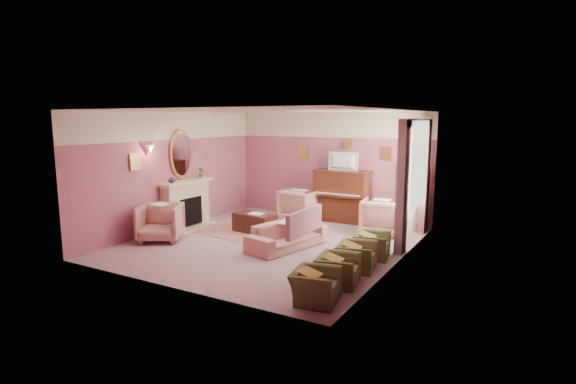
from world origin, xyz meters
The scene contains 48 objects.
floor centered at (0.00, 0.00, 0.00)m, with size 5.50×6.00×0.01m, color gray.
ceiling centered at (0.00, 0.00, 2.80)m, with size 5.50×6.00×0.01m, color beige.
wall_back centered at (0.00, 3.00, 1.40)m, with size 5.50×0.02×2.80m, color #7F485F.
wall_front centered at (0.00, -3.00, 1.40)m, with size 5.50×0.02×2.80m, color #7F485F.
wall_left centered at (-2.75, 0.00, 1.40)m, with size 0.02×6.00×2.80m, color #7F485F.
wall_right centered at (2.75, 0.00, 1.40)m, with size 0.02×6.00×2.80m, color #7F485F.
picture_rail_band centered at (0.00, 2.99, 2.47)m, with size 5.50×0.01×0.65m, color beige.
stripe_panel centered at (2.73, 1.30, 1.07)m, with size 0.01×3.00×2.15m, color #9CA692.
fireplace_surround centered at (-2.59, 0.20, 0.55)m, with size 0.30×1.40×1.10m, color #C9B98A.
fireplace_inset centered at (-2.49, 0.20, 0.40)m, with size 0.18×0.72×0.68m, color black.
fire_ember centered at (-2.45, 0.20, 0.22)m, with size 0.06×0.54×0.10m, color #FF3E00.
mantel_shelf centered at (-2.56, 0.20, 1.12)m, with size 0.40×1.55×0.07m, color #C9B98A.
hearth centered at (-2.39, 0.20, 0.01)m, with size 0.55×1.50×0.02m, color #C9B98A.
mirror_frame centered at (-2.70, 0.20, 1.80)m, with size 0.04×0.72×1.20m, color tan.
mirror_glass centered at (-2.67, 0.20, 1.80)m, with size 0.01×0.60×1.06m, color white.
sconce_shade centered at (-2.62, -0.85, 1.98)m, with size 0.20×0.20×0.16m, color #E98F81.
piano centered at (0.50, 2.68, 0.65)m, with size 1.40×0.60×1.30m, color #401C10.
piano_keyshelf centered at (0.50, 2.33, 0.72)m, with size 1.30×0.12×0.06m, color #401C10.
piano_keys centered at (0.50, 2.33, 0.76)m, with size 1.20×0.08×0.02m, color #F8F3CC.
piano_top centered at (0.50, 2.68, 1.31)m, with size 1.45×0.65×0.04m, color #401C10.
television centered at (0.50, 2.63, 1.60)m, with size 0.80×0.12×0.48m, color black.
print_back_left centered at (-0.80, 2.96, 1.72)m, with size 0.30×0.03×0.38m, color tan.
print_back_right centered at (1.55, 2.96, 1.78)m, with size 0.26×0.03×0.34m, color tan.
print_back_mid centered at (0.50, 2.96, 2.00)m, with size 0.22×0.03×0.26m, color tan.
print_left_wall centered at (-2.71, -1.20, 1.72)m, with size 0.03×0.28×0.36m, color tan.
window_blind centered at (2.70, 1.55, 1.70)m, with size 0.03×1.40×1.80m, color beige.
curtain_left centered at (2.62, 0.63, 1.30)m, with size 0.16×0.34×2.60m, color #884F5A.
curtain_right centered at (2.62, 2.47, 1.30)m, with size 0.16×0.34×2.60m, color #884F5A.
pelmet centered at (2.62, 1.55, 2.56)m, with size 0.16×2.20×0.16m, color #884F5A.
mantel_plant centered at (-2.55, 0.75, 1.29)m, with size 0.16×0.16×0.28m, color #467137.
mantel_vase centered at (-2.55, -0.30, 1.23)m, with size 0.16×0.16×0.16m, color beige.
area_rug centered at (-0.72, 0.55, 0.01)m, with size 2.50×1.80×0.01m, color #A96656.
coffee_table centered at (-0.81, 0.56, 0.23)m, with size 1.00×0.50×0.45m, color #341912.
table_paper centered at (-0.76, 0.56, 0.46)m, with size 0.35×0.28×0.01m, color white.
sofa centered at (0.50, -0.17, 0.37)m, with size 0.61×1.83×0.74m, color tan.
sofa_throw centered at (0.90, -0.17, 0.60)m, with size 0.09×1.39×0.51m, color #884F5A.
floral_armchair_left centered at (-0.48, 2.18, 0.45)m, with size 0.87×0.87×0.91m, color tan.
floral_armchair_right centered at (1.82, 1.88, 0.45)m, with size 0.87×0.87×0.91m, color tan.
floral_armchair_front centered at (-2.18, -1.06, 0.45)m, with size 0.87×0.87×0.91m, color tan.
olive_chair_a centered at (2.22, -2.37, 0.32)m, with size 0.51×0.73×0.63m, color #545E30.
olive_chair_b centered at (2.22, -1.55, 0.32)m, with size 0.51×0.73×0.63m, color #545E30.
olive_chair_c centered at (2.22, -0.73, 0.32)m, with size 0.51×0.73×0.63m, color #545E30.
olive_chair_d centered at (2.22, 0.09, 0.32)m, with size 0.51×0.73×0.63m, color #545E30.
side_table centered at (2.25, 2.58, 0.35)m, with size 0.52×0.52×0.70m, color silver.
side_plant_big centered at (2.25, 2.58, 0.87)m, with size 0.30×0.30×0.34m, color #467137.
side_plant_small centered at (2.37, 2.48, 0.84)m, with size 0.16×0.16×0.28m, color #467137.
palm_pot centered at (2.29, 2.65, 0.17)m, with size 0.34×0.34×0.34m, color brown.
palm_plant centered at (2.29, 2.65, 1.06)m, with size 0.76×0.76×1.44m, color #467137.
Camera 1 is at (4.95, -7.97, 2.64)m, focal length 28.00 mm.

